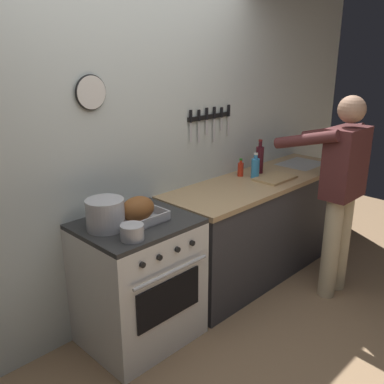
% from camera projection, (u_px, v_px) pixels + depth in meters
% --- Properties ---
extents(wall_back, '(6.00, 0.13, 2.60)m').
position_uv_depth(wall_back, '(127.00, 149.00, 3.10)').
color(wall_back, silver).
rests_on(wall_back, ground).
extents(counter_block, '(2.03, 0.65, 0.90)m').
position_uv_depth(counter_block, '(261.00, 224.00, 3.95)').
color(counter_block, '#38383D').
rests_on(counter_block, ground).
extents(stove, '(0.76, 0.67, 0.90)m').
position_uv_depth(stove, '(139.00, 282.00, 2.98)').
color(stove, white).
rests_on(stove, ground).
extents(person_cook, '(0.51, 0.63, 1.66)m').
position_uv_depth(person_cook, '(340.00, 185.00, 3.43)').
color(person_cook, '#C6B793').
rests_on(person_cook, ground).
extents(roasting_pan, '(0.35, 0.26, 0.18)m').
position_uv_depth(roasting_pan, '(138.00, 211.00, 2.81)').
color(roasting_pan, '#B7B7BC').
rests_on(roasting_pan, stove).
extents(stock_pot, '(0.24, 0.24, 0.20)m').
position_uv_depth(stock_pot, '(105.00, 214.00, 2.70)').
color(stock_pot, '#B7B7BC').
rests_on(stock_pot, stove).
extents(saucepan, '(0.14, 0.14, 0.09)m').
position_uv_depth(saucepan, '(132.00, 232.00, 2.56)').
color(saucepan, '#B7B7BC').
rests_on(saucepan, stove).
extents(cutting_board, '(0.36, 0.24, 0.02)m').
position_uv_depth(cutting_board, '(275.00, 178.00, 3.76)').
color(cutting_board, tan).
rests_on(cutting_board, counter_block).
extents(bottle_wine_red, '(0.07, 0.07, 0.31)m').
position_uv_depth(bottle_wine_red, '(260.00, 159.00, 3.92)').
color(bottle_wine_red, '#47141E').
rests_on(bottle_wine_red, counter_block).
extents(bottle_dish_soap, '(0.07, 0.07, 0.23)m').
position_uv_depth(bottle_dish_soap, '(255.00, 168.00, 3.77)').
color(bottle_dish_soap, '#338CCC').
rests_on(bottle_dish_soap, counter_block).
extents(bottle_hot_sauce, '(0.05, 0.05, 0.16)m').
position_uv_depth(bottle_hot_sauce, '(241.00, 169.00, 3.84)').
color(bottle_hot_sauce, red).
rests_on(bottle_hot_sauce, counter_block).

